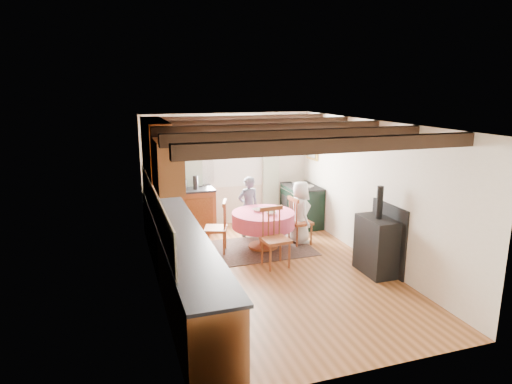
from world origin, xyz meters
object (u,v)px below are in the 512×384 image
object	(u,v)px
dining_table	(263,230)
child_right	(300,212)
aga_range	(302,205)
cup	(269,210)
chair_near	(276,238)
chair_right	(300,220)
child_far	(248,206)
chair_left	(216,227)
cast_iron_stove	(378,230)

from	to	relation	value
dining_table	child_right	size ratio (longest dim) A/B	0.96
aga_range	cup	world-z (taller)	aga_range
chair_near	chair_right	size ratio (longest dim) A/B	1.08
chair_near	child_right	distance (m)	1.29
child_far	cup	size ratio (longest dim) A/B	13.60
child_far	chair_left	bearing A→B (deg)	28.90
dining_table	child_right	bearing A→B (deg)	6.68
cast_iron_stove	child_right	world-z (taller)	cast_iron_stove
chair_left	child_right	bearing A→B (deg)	109.58
chair_right	child_right	world-z (taller)	child_right
aga_range	child_far	distance (m)	1.34
chair_right	chair_near	bearing A→B (deg)	131.54
chair_right	cup	size ratio (longest dim) A/B	10.32
chair_right	aga_range	distance (m)	1.16
chair_right	child_right	xyz separation A→B (m)	(0.03, 0.08, 0.14)
child_far	chair_near	bearing A→B (deg)	78.36
chair_left	cast_iron_stove	world-z (taller)	cast_iron_stove
chair_left	child_right	world-z (taller)	child_right
aga_range	child_right	size ratio (longest dim) A/B	0.81
chair_right	cast_iron_stove	xyz separation A→B (m)	(0.61, -1.63, 0.25)
child_right	aga_range	bearing A→B (deg)	-21.99
chair_left	child_right	size ratio (longest dim) A/B	0.80
dining_table	cast_iron_stove	size ratio (longest dim) A/B	0.80
chair_right	aga_range	bearing A→B (deg)	-30.14
child_far	chair_right	bearing A→B (deg)	126.33
chair_near	child_right	xyz separation A→B (m)	(0.86, 0.96, 0.10)
chair_left	aga_range	distance (m)	2.34
dining_table	child_right	world-z (taller)	child_right
child_right	chair_right	bearing A→B (deg)	165.88
chair_left	child_far	world-z (taller)	child_far
aga_range	cast_iron_stove	bearing A→B (deg)	-87.65
aga_range	cup	bearing A→B (deg)	-136.73
chair_near	child_far	world-z (taller)	child_far
chair_near	child_right	world-z (taller)	child_right
child_right	chair_left	bearing A→B (deg)	94.02
child_far	child_right	world-z (taller)	child_far
chair_right	aga_range	world-z (taller)	chair_right
chair_left	cup	distance (m)	1.02
dining_table	child_far	size ratio (longest dim) A/B	0.94
dining_table	cast_iron_stove	distance (m)	2.14
cup	cast_iron_stove	bearing A→B (deg)	-52.23
chair_right	child_right	size ratio (longest dim) A/B	0.77
child_right	cast_iron_stove	bearing A→B (deg)	-157.43
chair_right	cast_iron_stove	bearing A→B (deg)	-164.51
chair_left	cast_iron_stove	distance (m)	2.82
chair_right	cast_iron_stove	distance (m)	1.76
child_far	cup	xyz separation A→B (m)	(0.16, -0.77, 0.13)
chair_near	chair_right	distance (m)	1.21
cast_iron_stove	child_right	xyz separation A→B (m)	(-0.58, 1.71, -0.12)
dining_table	cast_iron_stove	world-z (taller)	cast_iron_stove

